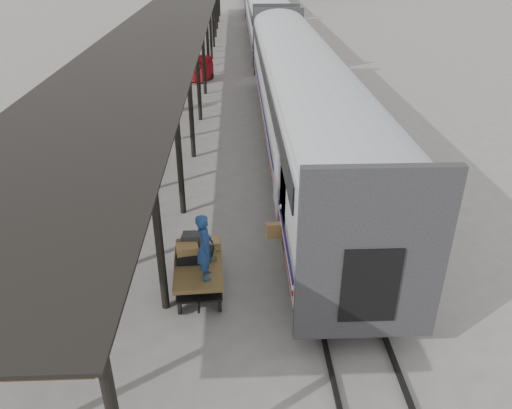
{
  "coord_description": "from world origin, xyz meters",
  "views": [
    {
      "loc": [
        0.55,
        -12.1,
        8.28
      ],
      "look_at": [
        1.04,
        0.27,
        1.7
      ],
      "focal_mm": 35.0,
      "sensor_mm": 36.0,
      "label": 1
    }
  ],
  "objects": [
    {
      "name": "pedestrian",
      "position": [
        -3.28,
        14.06,
        0.97
      ],
      "size": [
        1.2,
        0.63,
        1.95
      ],
      "primitive_type": "imported",
      "rotation": [
        0.0,
        0.0,
        3.29
      ],
      "color": "black",
      "rests_on": "ground"
    },
    {
      "name": "rails",
      "position": [
        3.2,
        34.0,
        0.06
      ],
      "size": [
        1.54,
        150.0,
        0.12
      ],
      "color": "black",
      "rests_on": "ground"
    },
    {
      "name": "train",
      "position": [
        3.19,
        33.79,
        2.69
      ],
      "size": [
        3.45,
        76.01,
        4.01
      ],
      "color": "silver",
      "rests_on": "ground"
    },
    {
      "name": "porter",
      "position": [
        -0.28,
        -1.92,
        1.73
      ],
      "size": [
        0.49,
        0.68,
        1.75
      ],
      "primitive_type": "imported",
      "rotation": [
        0.0,
        0.0,
        1.69
      ],
      "color": "navy",
      "rests_on": "baggage_cart"
    },
    {
      "name": "baggage_cart",
      "position": [
        -0.53,
        -1.27,
        0.65
      ],
      "size": [
        1.4,
        2.48,
        0.86
      ],
      "rotation": [
        0.0,
        0.0,
        0.06
      ],
      "color": "brown",
      "rests_on": "ground"
    },
    {
      "name": "ground",
      "position": [
        0.0,
        0.0,
        0.0
      ],
      "size": [
        160.0,
        160.0,
        0.0
      ],
      "primitive_type": "plane",
      "color": "slate",
      "rests_on": "ground"
    },
    {
      "name": "suitcase_stack",
      "position": [
        -0.63,
        -0.93,
        1.07
      ],
      "size": [
        1.19,
        1.12,
        0.59
      ],
      "rotation": [
        0.0,
        0.0,
        0.06
      ],
      "color": "#363638",
      "rests_on": "baggage_cart"
    },
    {
      "name": "luggage_tug",
      "position": [
        -1.76,
        21.15,
        0.7
      ],
      "size": [
        1.63,
        1.98,
        1.52
      ],
      "rotation": [
        0.0,
        0.0,
        -0.41
      ],
      "color": "maroon",
      "rests_on": "ground"
    },
    {
      "name": "canopy",
      "position": [
        -3.4,
        24.0,
        4.0
      ],
      "size": [
        4.9,
        64.3,
        4.15
      ],
      "color": "#422B19",
      "rests_on": "ground"
    }
  ]
}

